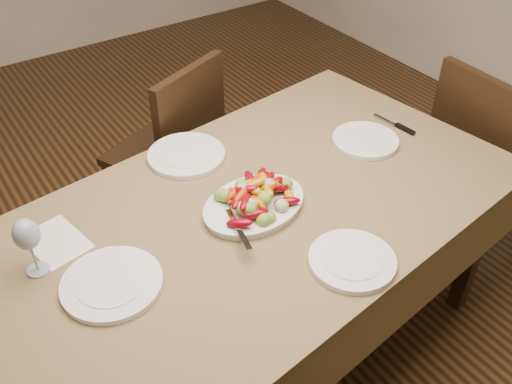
{
  "coord_description": "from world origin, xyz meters",
  "views": [
    {
      "loc": [
        -0.75,
        -1.42,
        1.97
      ],
      "look_at": [
        0.07,
        -0.23,
        0.82
      ],
      "focal_mm": 40.0,
      "sensor_mm": 36.0,
      "label": 1
    }
  ],
  "objects_px": {
    "chair_far": "(162,153)",
    "wine_glass": "(30,245)",
    "plate_near": "(352,261)",
    "chair_right": "(490,162)",
    "plate_left": "(112,284)",
    "dining_table": "(256,284)",
    "plate_far": "(186,155)",
    "serving_platter": "(254,206)",
    "plate_right": "(365,141)"
  },
  "relations": [
    {
      "from": "plate_left",
      "to": "dining_table",
      "type": "bearing_deg",
      "value": 6.23
    },
    {
      "from": "plate_right",
      "to": "plate_far",
      "type": "xyz_separation_m",
      "value": [
        -0.61,
        0.3,
        0.0
      ]
    },
    {
      "from": "serving_platter",
      "to": "chair_right",
      "type": "bearing_deg",
      "value": -2.37
    },
    {
      "from": "dining_table",
      "to": "wine_glass",
      "type": "distance_m",
      "value": 0.85
    },
    {
      "from": "serving_platter",
      "to": "wine_glass",
      "type": "xyz_separation_m",
      "value": [
        -0.67,
        0.13,
        0.09
      ]
    },
    {
      "from": "plate_far",
      "to": "plate_near",
      "type": "height_order",
      "value": "same"
    },
    {
      "from": "chair_far",
      "to": "plate_near",
      "type": "distance_m",
      "value": 1.25
    },
    {
      "from": "chair_right",
      "to": "plate_near",
      "type": "relative_size",
      "value": 3.66
    },
    {
      "from": "chair_right",
      "to": "chair_far",
      "type": "bearing_deg",
      "value": 55.4
    },
    {
      "from": "plate_left",
      "to": "plate_far",
      "type": "distance_m",
      "value": 0.65
    },
    {
      "from": "dining_table",
      "to": "chair_right",
      "type": "height_order",
      "value": "chair_right"
    },
    {
      "from": "dining_table",
      "to": "serving_platter",
      "type": "bearing_deg",
      "value": -151.11
    },
    {
      "from": "chair_right",
      "to": "plate_right",
      "type": "height_order",
      "value": "chair_right"
    },
    {
      "from": "dining_table",
      "to": "chair_right",
      "type": "xyz_separation_m",
      "value": [
        1.24,
        -0.06,
        0.1
      ]
    },
    {
      "from": "chair_right",
      "to": "plate_left",
      "type": "distance_m",
      "value": 1.8
    },
    {
      "from": "dining_table",
      "to": "plate_left",
      "type": "relative_size",
      "value": 6.39
    },
    {
      "from": "serving_platter",
      "to": "dining_table",
      "type": "bearing_deg",
      "value": 28.89
    },
    {
      "from": "plate_left",
      "to": "plate_near",
      "type": "distance_m",
      "value": 0.7
    },
    {
      "from": "plate_near",
      "to": "plate_far",
      "type": "bearing_deg",
      "value": 100.43
    },
    {
      "from": "serving_platter",
      "to": "plate_far",
      "type": "relative_size",
      "value": 1.23
    },
    {
      "from": "chair_far",
      "to": "dining_table",
      "type": "bearing_deg",
      "value": 64.09
    },
    {
      "from": "wine_glass",
      "to": "chair_right",
      "type": "bearing_deg",
      "value": -5.28
    },
    {
      "from": "wine_glass",
      "to": "serving_platter",
      "type": "bearing_deg",
      "value": -10.61
    },
    {
      "from": "dining_table",
      "to": "plate_far",
      "type": "height_order",
      "value": "plate_far"
    },
    {
      "from": "plate_right",
      "to": "plate_near",
      "type": "distance_m",
      "value": 0.66
    },
    {
      "from": "chair_right",
      "to": "wine_glass",
      "type": "xyz_separation_m",
      "value": [
        -1.93,
        0.18,
        0.39
      ]
    },
    {
      "from": "chair_right",
      "to": "wine_glass",
      "type": "bearing_deg",
      "value": 87.1
    },
    {
      "from": "dining_table",
      "to": "plate_left",
      "type": "height_order",
      "value": "plate_left"
    },
    {
      "from": "plate_left",
      "to": "plate_right",
      "type": "distance_m",
      "value": 1.1
    },
    {
      "from": "dining_table",
      "to": "plate_far",
      "type": "relative_size",
      "value": 6.43
    },
    {
      "from": "plate_far",
      "to": "plate_near",
      "type": "bearing_deg",
      "value": -79.57
    },
    {
      "from": "wine_glass",
      "to": "plate_near",
      "type": "bearing_deg",
      "value": -32.47
    },
    {
      "from": "dining_table",
      "to": "plate_near",
      "type": "xyz_separation_m",
      "value": [
        0.09,
        -0.37,
        0.39
      ]
    },
    {
      "from": "chair_far",
      "to": "wine_glass",
      "type": "relative_size",
      "value": 4.64
    },
    {
      "from": "plate_right",
      "to": "wine_glass",
      "type": "relative_size",
      "value": 1.23
    },
    {
      "from": "chair_right",
      "to": "wine_glass",
      "type": "height_order",
      "value": "wine_glass"
    },
    {
      "from": "plate_far",
      "to": "serving_platter",
      "type": "bearing_deg",
      "value": -84.38
    },
    {
      "from": "plate_far",
      "to": "wine_glass",
      "type": "distance_m",
      "value": 0.69
    },
    {
      "from": "serving_platter",
      "to": "plate_far",
      "type": "height_order",
      "value": "serving_platter"
    },
    {
      "from": "chair_far",
      "to": "plate_near",
      "type": "height_order",
      "value": "chair_far"
    },
    {
      "from": "chair_far",
      "to": "plate_right",
      "type": "relative_size",
      "value": 3.76
    },
    {
      "from": "plate_left",
      "to": "plate_far",
      "type": "bearing_deg",
      "value": 42.31
    },
    {
      "from": "chair_right",
      "to": "plate_right",
      "type": "relative_size",
      "value": 3.76
    },
    {
      "from": "plate_near",
      "to": "wine_glass",
      "type": "bearing_deg",
      "value": 147.53
    },
    {
      "from": "plate_right",
      "to": "plate_far",
      "type": "distance_m",
      "value": 0.68
    },
    {
      "from": "dining_table",
      "to": "wine_glass",
      "type": "relative_size",
      "value": 8.98
    },
    {
      "from": "serving_platter",
      "to": "wine_glass",
      "type": "relative_size",
      "value": 1.72
    },
    {
      "from": "chair_far",
      "to": "plate_far",
      "type": "relative_size",
      "value": 3.32
    },
    {
      "from": "plate_right",
      "to": "plate_near",
      "type": "bearing_deg",
      "value": -136.31
    },
    {
      "from": "chair_far",
      "to": "plate_far",
      "type": "height_order",
      "value": "chair_far"
    }
  ]
}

